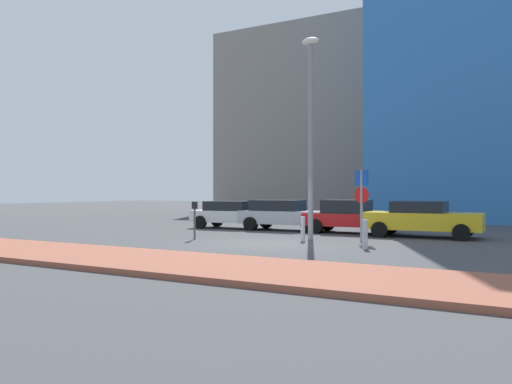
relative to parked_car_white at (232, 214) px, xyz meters
The scene contains 12 objects.
ground_plane 7.59m from the parked_car_white, 49.10° to the right, with size 120.00×120.00×0.00m, color #424244.
sidewalk_brick 12.66m from the parked_car_white, 66.98° to the right, with size 40.00×3.40×0.14m, color #93513D.
parked_car_white is the anchor object (origin of this frame).
parked_car_silver 2.80m from the parked_car_white, ahead, with size 4.34×2.11×1.43m.
parked_car_red 6.08m from the parked_car_white, ahead, with size 4.20×2.19×1.47m.
parked_car_yellow 9.31m from the parked_car_white, ahead, with size 4.56×2.18×1.45m.
parking_sign_post 8.58m from the parked_car_white, 24.38° to the right, with size 0.59×0.19×2.65m.
parking_meter 5.94m from the parked_car_white, 72.14° to the right, with size 0.18×0.14×1.46m.
street_lamp 7.71m from the parked_car_white, 31.32° to the right, with size 0.70×0.36×7.77m.
traffic_bollard_near 10.29m from the parked_car_white, 33.52° to the right, with size 0.17×0.17×0.94m, color #B7B7BC.
traffic_bollard_mid 7.22m from the parked_car_white, 36.77° to the right, with size 0.17×0.17×0.92m, color #B7B7BC.
building_under_construction 25.16m from the parked_car_white, 103.71° to the left, with size 14.71×11.58×16.29m, color gray.
Camera 1 is at (8.70, -16.12, 1.87)m, focal length 36.26 mm.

